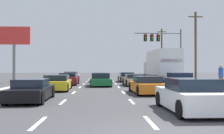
{
  "coord_description": "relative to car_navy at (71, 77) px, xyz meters",
  "views": [
    {
      "loc": [
        -1.49,
        -6.41,
        1.65
      ],
      "look_at": [
        -0.51,
        18.38,
        1.79
      ],
      "focal_mm": 41.89,
      "sensor_mm": 36.0,
      "label": 1
    }
  ],
  "objects": [
    {
      "name": "car_yellow",
      "position": [
        0.46,
        -13.07,
        -0.04
      ],
      "size": [
        2.14,
        4.5,
        1.17
      ],
      "color": "yellow",
      "rests_on": "ground_plane"
    },
    {
      "name": "car_tan",
      "position": [
        7.03,
        -7.86,
        -0.06
      ],
      "size": [
        2.08,
        4.05,
        1.11
      ],
      "color": "tan",
      "rests_on": "ground_plane"
    },
    {
      "name": "car_navy",
      "position": [
        0.0,
        0.0,
        0.0
      ],
      "size": [
        1.94,
        4.16,
        1.25
      ],
      "color": "#141E4C",
      "rests_on": "ground_plane"
    },
    {
      "name": "pedestrian_near_corner",
      "position": [
        13.51,
        -12.25,
        0.46
      ],
      "size": [
        0.38,
        0.38,
        1.8
      ],
      "color": "brown",
      "rests_on": "sidewalk_right"
    },
    {
      "name": "car_orange",
      "position": [
        6.82,
        -15.86,
        -0.04
      ],
      "size": [
        1.99,
        4.47,
        1.15
      ],
      "color": "orange",
      "rests_on": "ground_plane"
    },
    {
      "name": "lane_markings",
      "position": [
        5.34,
        -2.56,
        -0.58
      ],
      "size": [
        6.94,
        57.0,
        0.01
      ],
      "color": "silver",
      "rests_on": "ground_plane"
    },
    {
      "name": "car_green",
      "position": [
        3.72,
        -8.35,
        -0.01
      ],
      "size": [
        2.12,
        4.57,
        1.23
      ],
      "color": "#196B38",
      "rests_on": "ground_plane"
    },
    {
      "name": "utility_pole_far",
      "position": [
        15.36,
        16.53,
        4.2
      ],
      "size": [
        1.8,
        0.28,
        9.29
      ],
      "color": "brown",
      "rests_on": "ground_plane"
    },
    {
      "name": "sidewalk_right",
      "position": [
        13.44,
        -6.62,
        -0.51
      ],
      "size": [
        2.3,
        80.0,
        0.14
      ],
      "primitive_type": "cube",
      "color": "#B2AFA8",
      "rests_on": "ground_plane"
    },
    {
      "name": "traffic_signal_mast",
      "position": [
        12.02,
        3.29,
        4.85
      ],
      "size": [
        6.69,
        0.69,
        7.18
      ],
      "color": "#595B56",
      "rests_on": "ground_plane"
    },
    {
      "name": "roadside_billboard",
      "position": [
        -6.58,
        -1.56,
        4.11
      ],
      "size": [
        3.77,
        0.36,
        6.64
      ],
      "color": "slate",
      "rests_on": "ground_plane"
    },
    {
      "name": "ground_plane",
      "position": [
        5.34,
        -1.62,
        -0.58
      ],
      "size": [
        140.0,
        140.0,
        0.0
      ],
      "primitive_type": "plane",
      "color": "#3D3D3F"
    },
    {
      "name": "car_black",
      "position": [
        0.26,
        -19.58,
        -0.06
      ],
      "size": [
        1.94,
        4.32,
        1.12
      ],
      "color": "black",
      "rests_on": "ground_plane"
    },
    {
      "name": "car_blue",
      "position": [
        10.34,
        -11.31,
        0.01
      ],
      "size": [
        2.01,
        4.32,
        1.3
      ],
      "color": "#1E389E",
      "rests_on": "ground_plane"
    },
    {
      "name": "box_truck",
      "position": [
        10.56,
        -3.89,
        1.5
      ],
      "size": [
        2.85,
        8.32,
        3.62
      ],
      "color": "white",
      "rests_on": "ground_plane"
    },
    {
      "name": "utility_pole_mid",
      "position": [
        15.56,
        -0.93,
        3.91
      ],
      "size": [
        1.8,
        0.28,
        8.71
      ],
      "color": "brown",
      "rests_on": "ground_plane"
    },
    {
      "name": "car_gray",
      "position": [
        6.93,
        -0.64,
        -0.04
      ],
      "size": [
        1.96,
        4.39,
        1.17
      ],
      "color": "slate",
      "rests_on": "ground_plane"
    },
    {
      "name": "car_white",
      "position": [
        7.27,
        -23.18,
        0.01
      ],
      "size": [
        2.0,
        4.11,
        1.28
      ],
      "color": "white",
      "rests_on": "ground_plane"
    },
    {
      "name": "car_red",
      "position": [
        3.55,
        -0.65,
        -0.05
      ],
      "size": [
        1.92,
        4.13,
        1.16
      ],
      "color": "red",
      "rests_on": "ground_plane"
    },
    {
      "name": "sidewalk_left",
      "position": [
        -2.77,
        -6.62,
        -0.51
      ],
      "size": [
        2.3,
        80.0,
        0.14
      ],
      "primitive_type": "cube",
      "color": "#B2AFA8",
      "rests_on": "ground_plane"
    },
    {
      "name": "car_maroon",
      "position": [
        0.46,
        -6.23,
        -0.01
      ],
      "size": [
        1.98,
        4.48,
        1.2
      ],
      "color": "maroon",
      "rests_on": "ground_plane"
    }
  ]
}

